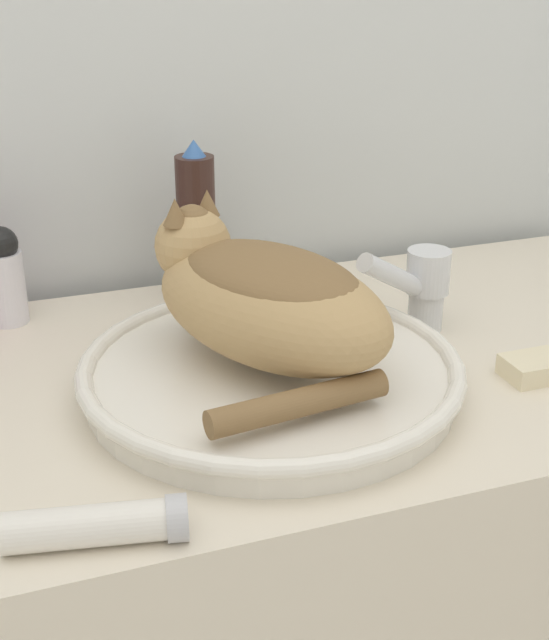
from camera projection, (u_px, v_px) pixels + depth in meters
vanity_counter at (270, 634)px, 1.20m from camera, size 1.28×0.60×0.81m
sink_basin at (271, 374)px, 0.97m from camera, size 0.42×0.42×0.04m
cat at (263, 295)px, 0.94m from camera, size 0.28×0.34×0.16m
faucet at (421, 284)px, 1.10m from camera, size 0.15×0.08×0.13m
hairspray_can_black at (197, 226)px, 1.19m from camera, size 0.05×0.05×0.22m
deodorant_stick at (4, 276)px, 1.13m from camera, size 0.05×0.05×0.13m
cream_tube at (99, 525)px, 0.74m from camera, size 0.16×0.07×0.04m
soap_bar at (534, 368)px, 1.01m from camera, size 0.07×0.05×0.02m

